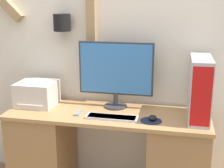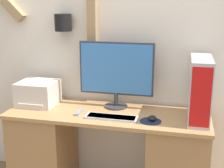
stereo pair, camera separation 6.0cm
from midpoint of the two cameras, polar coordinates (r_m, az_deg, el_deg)
The scene contains 9 objects.
wall_back at distance 2.85m, azimuth 1.16°, elevation 7.68°, with size 6.40×0.20×2.70m.
desk at distance 2.82m, azimuth -0.24°, elevation -12.59°, with size 1.72×0.57×0.80m.
monitor at distance 2.71m, azimuth 1.42°, elevation 2.41°, with size 0.66×0.20×0.58m.
keyboard at distance 2.53m, azimuth 0.57°, elevation -6.10°, with size 0.42×0.13×0.02m.
mousepad at distance 2.50m, azimuth 7.75°, elevation -6.76°, with size 0.17×0.17×0.00m.
mouse at distance 2.51m, azimuth 8.04°, elevation -6.19°, with size 0.07×0.08×0.04m.
computer_tower at distance 2.54m, azimuth 16.41°, elevation -0.97°, with size 0.16×0.45×0.50m.
printer at distance 2.91m, azimuth -12.82°, elevation -1.65°, with size 0.33×0.31×0.22m.
remote_control at distance 2.65m, azimuth -5.51°, elevation -5.24°, with size 0.04×0.12×0.02m.
Camera 2 is at (0.62, -2.14, 1.73)m, focal length 50.00 mm.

